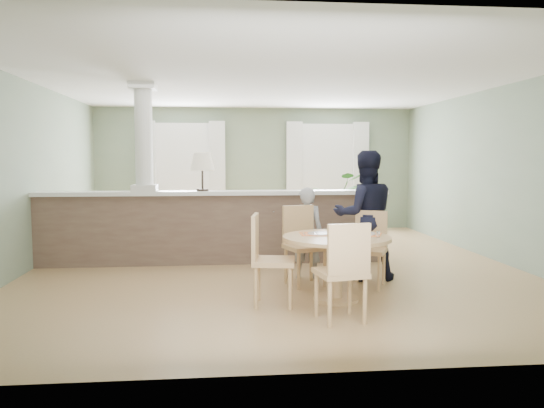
{
  "coord_description": "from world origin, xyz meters",
  "views": [
    {
      "loc": [
        -0.78,
        -7.79,
        1.61
      ],
      "look_at": [
        -0.12,
        -1.0,
        1.01
      ],
      "focal_mm": 35.0,
      "sensor_mm": 36.0,
      "label": 1
    }
  ],
  "objects": [
    {
      "name": "ground",
      "position": [
        0.0,
        0.0,
        0.0
      ],
      "size": [
        8.0,
        8.0,
        0.0
      ],
      "primitive_type": "plane",
      "color": "tan",
      "rests_on": "ground"
    },
    {
      "name": "room_shell",
      "position": [
        -0.03,
        0.63,
        1.81
      ],
      "size": [
        7.02,
        8.02,
        2.71
      ],
      "color": "gray",
      "rests_on": "ground"
    },
    {
      "name": "pony_wall",
      "position": [
        -0.99,
        0.2,
        0.71
      ],
      "size": [
        5.32,
        0.38,
        2.7
      ],
      "color": "brown",
      "rests_on": "ground"
    },
    {
      "name": "sofa",
      "position": [
        0.12,
        1.86,
        0.46
      ],
      "size": [
        3.38,
        2.05,
        0.92
      ],
      "primitive_type": "imported",
      "rotation": [
        0.0,
        0.0,
        0.28
      ],
      "color": "#8F774E",
      "rests_on": "ground"
    },
    {
      "name": "houseplant",
      "position": [
        1.32,
        2.18,
        0.66
      ],
      "size": [
        1.58,
        1.54,
        1.33
      ],
      "primitive_type": "imported",
      "rotation": [
        0.0,
        0.0,
        0.62
      ],
      "color": "#366D2B",
      "rests_on": "ground"
    },
    {
      "name": "dining_table",
      "position": [
        0.52,
        -2.01,
        0.58
      ],
      "size": [
        1.21,
        1.21,
        0.83
      ],
      "rotation": [
        0.0,
        0.0,
        -0.03
      ],
      "color": "tan",
      "rests_on": "ground"
    },
    {
      "name": "chair_far_boy",
      "position": [
        0.25,
        -1.19,
        0.55
      ],
      "size": [
        0.57,
        0.57,
        1.0
      ],
      "rotation": [
        0.0,
        0.0,
        0.32
      ],
      "color": "tan",
      "rests_on": "ground"
    },
    {
      "name": "chair_far_man",
      "position": [
        1.07,
        -1.35,
        0.52
      ],
      "size": [
        0.57,
        0.57,
        0.94
      ],
      "rotation": [
        0.0,
        0.0,
        -0.47
      ],
      "color": "tan",
      "rests_on": "ground"
    },
    {
      "name": "chair_near",
      "position": [
        0.4,
        -2.83,
        0.55
      ],
      "size": [
        0.52,
        0.52,
        0.99
      ],
      "rotation": [
        0.0,
        0.0,
        3.31
      ],
      "color": "tan",
      "rests_on": "ground"
    },
    {
      "name": "chair_side",
      "position": [
        -0.29,
        -2.12,
        0.55
      ],
      "size": [
        0.51,
        0.51,
        1.0
      ],
      "rotation": [
        0.0,
        0.0,
        1.41
      ],
      "color": "tan",
      "rests_on": "ground"
    },
    {
      "name": "child_person",
      "position": [
        0.35,
        -0.87,
        0.61
      ],
      "size": [
        0.5,
        0.38,
        1.22
      ],
      "primitive_type": "imported",
      "rotation": [
        0.0,
        0.0,
        2.92
      ],
      "color": "#949599",
      "rests_on": "ground"
    },
    {
      "name": "man_person",
      "position": [
        1.11,
        -1.0,
        0.85
      ],
      "size": [
        0.84,
        0.67,
        1.7
      ],
      "primitive_type": "imported",
      "rotation": [
        0.0,
        0.0,
        3.12
      ],
      "color": "black",
      "rests_on": "ground"
    }
  ]
}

